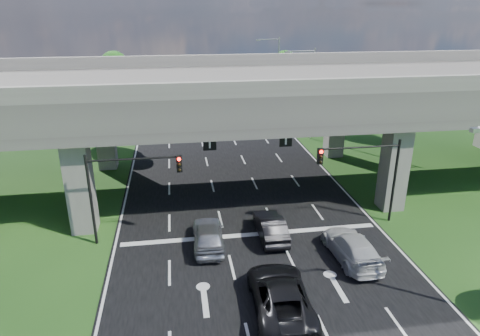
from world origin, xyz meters
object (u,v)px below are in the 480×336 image
object	(u,v)px
car_white	(352,247)
car_trailing	(280,296)
signal_right	(366,167)
streetlight_far	(309,87)
car_dark	(271,227)
streetlight_beyond	(276,67)
signal_left	(125,181)
car_silver	(208,235)

from	to	relation	value
car_white	car_trailing	world-z (taller)	car_trailing
signal_right	streetlight_far	bearing A→B (deg)	83.53
streetlight_far	car_trailing	size ratio (longest dim) A/B	1.66
streetlight_far	car_dark	size ratio (longest dim) A/B	2.19
streetlight_beyond	car_trailing	xyz separation A→B (m)	(-10.02, -44.05, -4.98)
signal_right	car_white	world-z (taller)	signal_right
signal_left	streetlight_far	size ratio (longest dim) A/B	0.60
streetlight_far	car_dark	world-z (taller)	streetlight_far
signal_left	car_silver	xyz separation A→B (m)	(4.89, -1.43, -3.35)
signal_left	car_dark	size ratio (longest dim) A/B	1.31
car_silver	streetlight_far	bearing A→B (deg)	-119.17
car_silver	car_dark	distance (m)	4.13
car_dark	car_white	world-z (taller)	car_white
streetlight_beyond	car_silver	size ratio (longest dim) A/B	2.10
car_silver	car_white	world-z (taller)	car_silver
streetlight_beyond	car_white	distance (m)	40.80
streetlight_far	car_trailing	xyz separation A→B (m)	(-10.02, -28.05, -4.98)
signal_left	car_trailing	bearing A→B (deg)	-45.34
car_dark	car_trailing	distance (m)	7.14
car_trailing	streetlight_far	bearing A→B (deg)	-106.98
signal_right	car_trailing	xyz separation A→B (m)	(-7.75, -8.00, -3.32)
signal_right	streetlight_far	world-z (taller)	streetlight_far
signal_left	signal_right	bearing A→B (deg)	0.00
streetlight_far	car_white	size ratio (longest dim) A/B	1.85
signal_left	streetlight_far	world-z (taller)	streetlight_far
car_white	streetlight_far	bearing A→B (deg)	-103.52
signal_right	car_silver	bearing A→B (deg)	-172.41
signal_left	car_white	distance (m)	14.27
car_white	signal_left	bearing A→B (deg)	-19.97
car_silver	car_white	xyz separation A→B (m)	(8.34, -2.72, -0.03)
streetlight_far	car_silver	bearing A→B (deg)	-121.23
signal_right	car_dark	world-z (taller)	signal_right
signal_right	car_trailing	size ratio (longest dim) A/B	1.00
streetlight_far	car_white	distance (m)	25.17
car_dark	car_silver	bearing A→B (deg)	7.22
car_dark	car_trailing	xyz separation A→B (m)	(-1.09, -7.05, 0.09)
streetlight_beyond	signal_right	bearing A→B (deg)	-93.61
streetlight_far	car_silver	xyz separation A→B (m)	(-13.03, -21.49, -5.01)
signal_right	car_white	xyz separation A→B (m)	(-2.42, -4.15, -3.37)
car_trailing	signal_right	bearing A→B (deg)	-131.41
car_silver	car_dark	world-z (taller)	car_silver
car_silver	car_trailing	distance (m)	7.22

